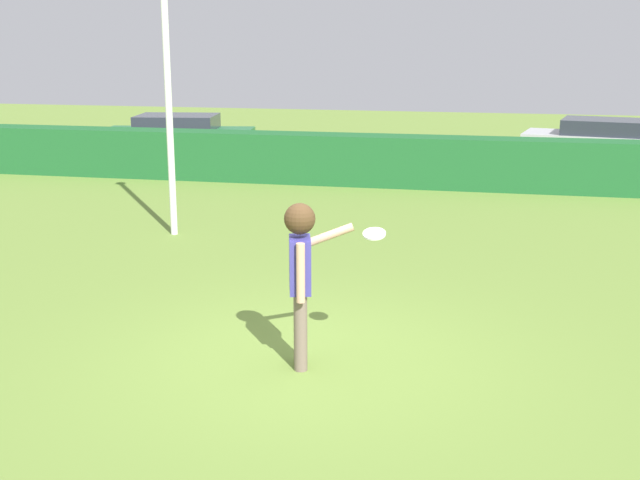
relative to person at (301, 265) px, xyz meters
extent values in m
plane|color=olive|center=(0.01, 0.20, -1.13)|extent=(60.00, 60.00, 0.00)
cylinder|color=#736056|center=(-0.04, 0.09, -0.71)|extent=(0.14, 0.14, 0.84)
cylinder|color=#736056|center=(0.02, -0.10, -0.71)|extent=(0.14, 0.14, 0.84)
cube|color=#3B378D|center=(-0.01, 0.00, 0.00)|extent=(0.31, 0.42, 0.58)
cylinder|color=tan|center=(0.20, 0.30, 0.24)|extent=(0.62, 0.24, 0.30)
cylinder|color=tan|center=(0.05, -0.23, -0.02)|extent=(0.09, 0.09, 0.62)
sphere|color=tan|center=(-0.01, 0.00, 0.46)|extent=(0.22, 0.22, 0.22)
sphere|color=#46301B|center=(-0.01, 0.00, 0.49)|extent=(0.32, 0.32, 0.32)
cylinder|color=white|center=(0.71, 0.37, 0.28)|extent=(0.24, 0.24, 0.09)
cylinder|color=silver|center=(-3.59, 5.36, 1.40)|extent=(0.12, 0.12, 5.04)
cube|color=#1C5929|center=(0.01, 10.98, -0.54)|extent=(27.53, 0.90, 1.17)
cube|color=#1E6633|center=(-6.88, 13.92, -0.55)|extent=(4.40, 2.30, 0.55)
cube|color=#2D333D|center=(-6.88, 13.92, -0.08)|extent=(2.41, 1.87, 0.40)
cylinder|color=black|center=(-5.55, 14.98, -0.83)|extent=(0.61, 0.19, 0.60)
cylinder|color=black|center=(-5.31, 13.30, -0.83)|extent=(0.61, 0.19, 0.60)
cylinder|color=black|center=(-8.46, 14.55, -0.83)|extent=(0.61, 0.19, 0.60)
cylinder|color=black|center=(-8.21, 12.87, -0.83)|extent=(0.61, 0.19, 0.60)
cube|color=#B7B7BC|center=(4.81, 15.18, -0.55)|extent=(4.44, 2.46, 0.55)
cube|color=#2D333D|center=(4.81, 15.18, -0.08)|extent=(2.45, 1.95, 0.40)
cylinder|color=black|center=(3.52, 16.29, -0.83)|extent=(0.61, 0.21, 0.60)
cylinder|color=black|center=(3.21, 14.62, -0.83)|extent=(0.61, 0.21, 0.60)
camera|label=1|loc=(1.90, -7.97, 2.33)|focal=46.03mm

